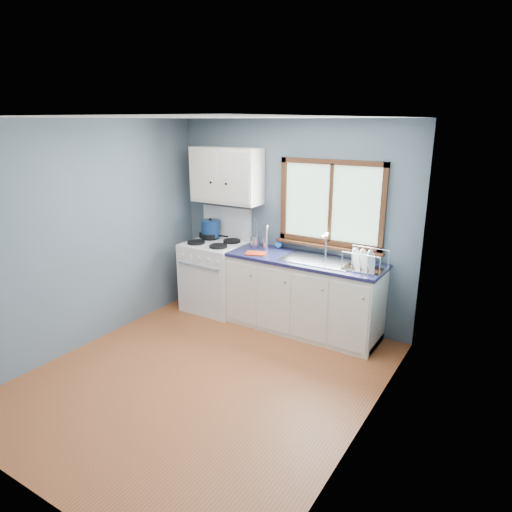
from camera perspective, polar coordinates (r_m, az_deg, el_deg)
The scene contains 19 objects.
floor at distance 4.77m, azimuth -6.44°, elevation -14.89°, with size 3.20×3.60×0.02m, color #A5552B.
ceiling at distance 4.07m, azimuth -7.63°, elevation 16.94°, with size 3.20×3.60×0.02m, color white.
wall_back at distance 5.73m, azimuth 4.39°, elevation 4.21°, with size 3.20×0.02×2.50m, color slate.
wall_front at distance 3.15m, azimuth -28.16°, elevation -8.40°, with size 3.20×0.02×2.50m, color slate.
wall_left at distance 5.38m, azimuth -20.51°, elevation 2.38°, with size 0.02×3.60×2.50m, color slate.
wall_right at distance 3.52m, azimuth 14.00°, elevation -4.29°, with size 0.02×3.60×2.50m, color slate.
gas_range at distance 6.15m, azimuth -5.11°, elevation -2.26°, with size 0.76×0.69×1.36m.
base_cabinets at distance 5.55m, azimuth 5.93°, elevation -5.33°, with size 1.85×0.60×0.88m.
countertop at distance 5.39m, azimuth 6.08°, elevation -0.49°, with size 1.89×0.64×0.04m, color #151739.
sink at distance 5.33m, azimuth 7.81°, elevation -1.21°, with size 0.84×0.46×0.44m.
window at distance 5.43m, azimuth 9.29°, elevation 5.78°, with size 1.36×0.10×1.03m.
upper_cabinets at distance 5.92m, azimuth -3.76°, elevation 10.03°, with size 0.95×0.35×0.70m.
skillet at distance 6.21m, azimuth -5.81°, elevation 2.66°, with size 0.43×0.32×0.06m.
stockpot at distance 6.19m, azimuth -5.70°, elevation 3.46°, with size 0.28×0.28×0.26m.
utensil_crock at distance 5.79m, azimuth -0.08°, elevation 1.81°, with size 0.13×0.13×0.37m.
thermos at distance 5.68m, azimuth 1.19°, elevation 2.37°, with size 0.07×0.07×0.32m, color silver.
soap_bottle at distance 5.74m, azimuth 2.80°, elevation 2.04°, with size 0.09×0.09×0.23m, color blue.
dish_towel at distance 5.52m, azimuth -0.03°, elevation 0.33°, with size 0.24×0.17×0.02m, color red.
dish_rack at distance 5.08m, azimuth 13.38°, elevation -1.00°, with size 0.44×0.34×0.23m.
Camera 1 is at (2.57, -3.16, 2.48)m, focal length 32.00 mm.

